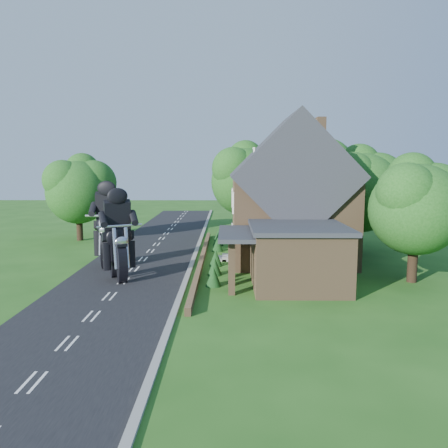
{
  "coord_description": "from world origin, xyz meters",
  "views": [
    {
      "loc": [
        6.08,
        -24.75,
        6.71
      ],
      "look_at": [
        5.85,
        4.34,
        2.8
      ],
      "focal_mm": 35.0,
      "sensor_mm": 36.0,
      "label": 1
    }
  ],
  "objects_px": {
    "annex": "(295,255)",
    "motorcycle_lead": "(119,267)",
    "motorcycle_follow": "(110,254)",
    "house": "(290,199)",
    "garden_wall": "(202,260)"
  },
  "relations": [
    {
      "from": "motorcycle_lead",
      "to": "motorcycle_follow",
      "type": "height_order",
      "value": "motorcycle_follow"
    },
    {
      "from": "house",
      "to": "motorcycle_follow",
      "type": "bearing_deg",
      "value": -169.51
    },
    {
      "from": "motorcycle_lead",
      "to": "house",
      "type": "bearing_deg",
      "value": -179.34
    },
    {
      "from": "annex",
      "to": "motorcycle_lead",
      "type": "bearing_deg",
      "value": 174.5
    },
    {
      "from": "annex",
      "to": "motorcycle_lead",
      "type": "xyz_separation_m",
      "value": [
        -10.15,
        0.98,
        -0.95
      ]
    },
    {
      "from": "motorcycle_follow",
      "to": "annex",
      "type": "bearing_deg",
      "value": 160.71
    },
    {
      "from": "annex",
      "to": "motorcycle_lead",
      "type": "height_order",
      "value": "annex"
    },
    {
      "from": "motorcycle_lead",
      "to": "annex",
      "type": "bearing_deg",
      "value": 146.76
    },
    {
      "from": "house",
      "to": "motorcycle_lead",
      "type": "bearing_deg",
      "value": -151.6
    },
    {
      "from": "annex",
      "to": "motorcycle_lead",
      "type": "distance_m",
      "value": 10.24
    },
    {
      "from": "house",
      "to": "motorcycle_follow",
      "type": "xyz_separation_m",
      "value": [
        -12.26,
        -2.27,
        -3.49
      ]
    },
    {
      "from": "motorcycle_follow",
      "to": "motorcycle_lead",
      "type": "bearing_deg",
      "value": 114.8
    },
    {
      "from": "garden_wall",
      "to": "motorcycle_follow",
      "type": "bearing_deg",
      "value": -168.19
    },
    {
      "from": "motorcycle_lead",
      "to": "motorcycle_follow",
      "type": "xyz_separation_m",
      "value": [
        -1.5,
        3.55,
        0.04
      ]
    },
    {
      "from": "house",
      "to": "motorcycle_lead",
      "type": "relative_size",
      "value": 5.85
    }
  ]
}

